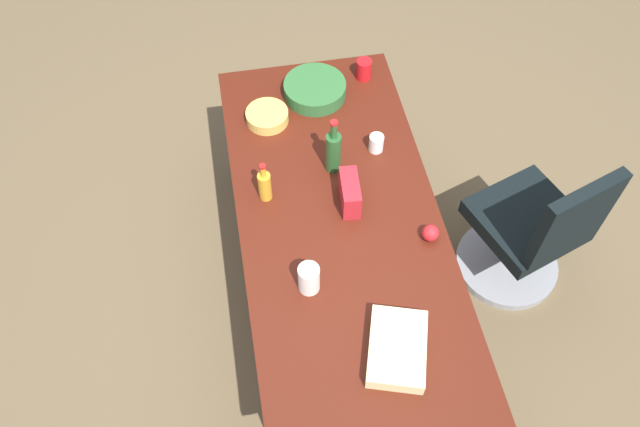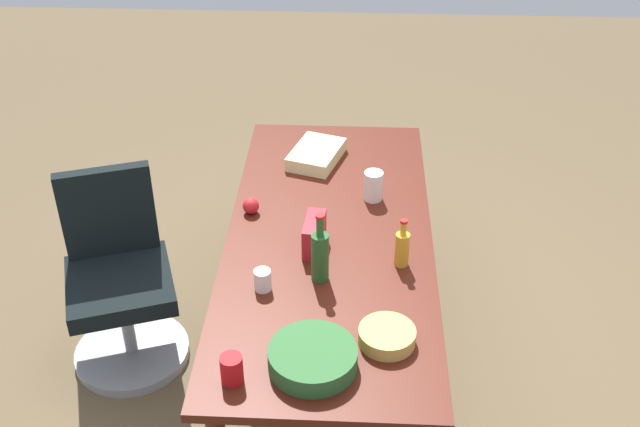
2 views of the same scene
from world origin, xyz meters
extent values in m
plane|color=brown|center=(0.00, 0.00, 0.00)|extent=(10.00, 10.00, 0.00)
cube|color=#49170D|center=(0.00, 0.00, 0.73)|extent=(2.09, 0.91, 0.04)
cylinder|color=#49170D|center=(-0.95, -0.36, 0.36)|extent=(0.07, 0.07, 0.71)
cylinder|color=#49170D|center=(-0.95, 0.36, 0.36)|extent=(0.07, 0.07, 0.71)
cylinder|color=gray|center=(0.03, -0.97, 0.03)|extent=(0.56, 0.56, 0.05)
cylinder|color=gray|center=(0.03, -0.97, 0.25)|extent=(0.06, 0.06, 0.40)
cube|color=black|center=(0.03, -0.97, 0.45)|extent=(0.61, 0.61, 0.09)
cube|color=black|center=(-0.18, -1.05, 0.73)|extent=(0.20, 0.43, 0.46)
cylinder|color=#245226|center=(0.30, -0.03, 0.86)|extent=(0.09, 0.09, 0.22)
cylinder|color=#245226|center=(0.30, -0.03, 1.01)|extent=(0.04, 0.04, 0.08)
cylinder|color=red|center=(0.30, -0.03, 1.06)|extent=(0.04, 0.04, 0.01)
cylinder|color=white|center=(-0.31, 0.19, 0.83)|extent=(0.10, 0.10, 0.14)
sphere|color=red|center=(-0.17, -0.37, 0.79)|extent=(0.08, 0.08, 0.08)
cylinder|color=#D8B150|center=(0.66, 0.24, 0.78)|extent=(0.25, 0.25, 0.06)
cube|color=red|center=(0.09, -0.06, 0.82)|extent=(0.21, 0.10, 0.14)
cylinder|color=red|center=(0.88, -0.30, 0.81)|extent=(0.10, 0.10, 0.11)
cylinder|color=white|center=(0.38, -0.25, 0.80)|extent=(0.09, 0.09, 0.09)
cube|color=beige|center=(-0.66, -0.09, 0.79)|extent=(0.37, 0.31, 0.07)
cylinder|color=gold|center=(0.19, 0.31, 0.83)|extent=(0.06, 0.06, 0.15)
cylinder|color=gold|center=(0.19, 0.31, 0.94)|extent=(0.03, 0.03, 0.06)
cylinder|color=red|center=(0.19, 0.31, 0.97)|extent=(0.03, 0.03, 0.01)
cylinder|color=#2C602E|center=(0.80, -0.03, 0.79)|extent=(0.35, 0.35, 0.08)
camera|label=1|loc=(-1.60, 0.38, 3.13)|focal=36.12mm
camera|label=2|loc=(2.77, 0.10, 2.75)|focal=43.39mm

